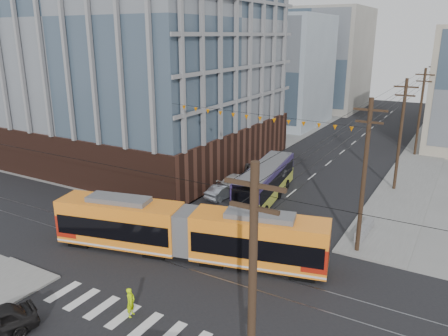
# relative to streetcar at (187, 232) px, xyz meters

# --- Properties ---
(ground) EXTENTS (160.00, 160.00, 0.00)m
(ground) POSITION_rel_streetcar_xyz_m (1.66, -4.47, -1.85)
(ground) COLOR slate
(office_building) EXTENTS (30.00, 25.00, 28.60)m
(office_building) POSITION_rel_streetcar_xyz_m (-20.34, 18.53, 12.45)
(office_building) COLOR #381E16
(office_building) RESTS_ON ground
(bg_bldg_nw_near) EXTENTS (18.00, 16.00, 18.00)m
(bg_bldg_nw_near) POSITION_rel_streetcar_xyz_m (-15.34, 47.53, 7.15)
(bg_bldg_nw_near) COLOR #8C99A5
(bg_bldg_nw_near) RESTS_ON ground
(bg_bldg_nw_far) EXTENTS (16.00, 18.00, 20.00)m
(bg_bldg_nw_far) POSITION_rel_streetcar_xyz_m (-12.34, 67.53, 8.15)
(bg_bldg_nw_far) COLOR gray
(bg_bldg_nw_far) RESTS_ON ground
(utility_pole_near) EXTENTS (0.30, 0.30, 11.00)m
(utility_pole_near) POSITION_rel_streetcar_xyz_m (10.16, -10.47, 3.65)
(utility_pole_near) COLOR black
(utility_pole_near) RESTS_ON ground
(utility_pole_far) EXTENTS (0.30, 0.30, 11.00)m
(utility_pole_far) POSITION_rel_streetcar_xyz_m (10.16, 51.53, 3.65)
(utility_pole_far) COLOR black
(utility_pole_far) RESTS_ON ground
(streetcar) EXTENTS (19.33, 7.16, 3.71)m
(streetcar) POSITION_rel_streetcar_xyz_m (0.00, 0.00, 0.00)
(streetcar) COLOR orange
(streetcar) RESTS_ON ground
(city_bus) EXTENTS (4.15, 12.02, 3.34)m
(city_bus) POSITION_rel_streetcar_xyz_m (0.03, 12.80, -0.18)
(city_bus) COLOR #2C204D
(city_bus) RESTS_ON ground
(parked_car_silver) EXTENTS (1.96, 4.22, 1.34)m
(parked_car_silver) POSITION_rel_streetcar_xyz_m (-3.54, 11.12, -1.18)
(parked_car_silver) COLOR #8E96A5
(parked_car_silver) RESTS_ON ground
(parked_car_white) EXTENTS (2.22, 5.24, 1.51)m
(parked_car_white) POSITION_rel_streetcar_xyz_m (-3.67, 14.05, -1.10)
(parked_car_white) COLOR silver
(parked_car_white) RESTS_ON ground
(parked_car_grey) EXTENTS (4.41, 5.83, 1.47)m
(parked_car_grey) POSITION_rel_streetcar_xyz_m (-3.77, 18.50, -1.12)
(parked_car_grey) COLOR #545557
(parked_car_grey) RESTS_ON ground
(pedestrian) EXTENTS (0.53, 0.69, 1.70)m
(pedestrian) POSITION_rel_streetcar_xyz_m (1.22, -7.18, -1.00)
(pedestrian) COLOR #C1F106
(pedestrian) RESTS_ON ground
(jersey_barrier) EXTENTS (0.97, 3.85, 0.77)m
(jersey_barrier) POSITION_rel_streetcar_xyz_m (9.96, 9.66, -1.47)
(jersey_barrier) COLOR slate
(jersey_barrier) RESTS_ON ground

